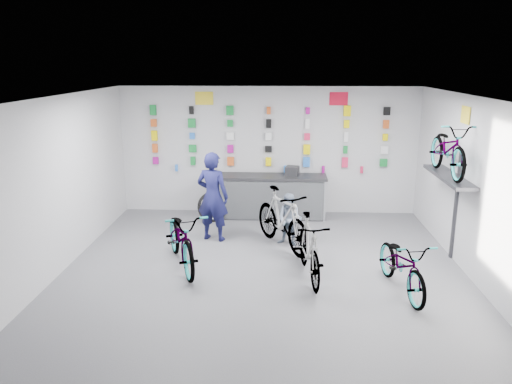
# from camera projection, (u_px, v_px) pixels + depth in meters

# --- Properties ---
(floor) EXTENTS (8.00, 8.00, 0.00)m
(floor) POSITION_uv_depth(u_px,v_px,m) (262.00, 281.00, 8.33)
(floor) COLOR #4C4C51
(floor) RESTS_ON ground
(ceiling) EXTENTS (8.00, 8.00, 0.00)m
(ceiling) POSITION_uv_depth(u_px,v_px,m) (263.00, 99.00, 7.56)
(ceiling) COLOR white
(ceiling) RESTS_ON wall_back
(wall_back) EXTENTS (7.00, 0.00, 7.00)m
(wall_back) POSITION_uv_depth(u_px,v_px,m) (269.00, 151.00, 11.81)
(wall_back) COLOR silver
(wall_back) RESTS_ON floor
(wall_front) EXTENTS (7.00, 0.00, 7.00)m
(wall_front) POSITION_uv_depth(u_px,v_px,m) (246.00, 320.00, 4.08)
(wall_front) COLOR silver
(wall_front) RESTS_ON floor
(wall_left) EXTENTS (0.00, 8.00, 8.00)m
(wall_left) POSITION_uv_depth(u_px,v_px,m) (48.00, 192.00, 8.11)
(wall_left) COLOR silver
(wall_left) RESTS_ON floor
(wall_right) EXTENTS (0.00, 8.00, 8.00)m
(wall_right) POSITION_uv_depth(u_px,v_px,m) (486.00, 197.00, 7.78)
(wall_right) COLOR silver
(wall_right) RESTS_ON floor
(counter) EXTENTS (2.70, 0.66, 1.00)m
(counter) POSITION_uv_depth(u_px,v_px,m) (268.00, 197.00, 11.62)
(counter) COLOR black
(counter) RESTS_ON floor
(merch_wall) EXTENTS (5.56, 0.08, 1.57)m
(merch_wall) POSITION_uv_depth(u_px,v_px,m) (268.00, 139.00, 11.67)
(merch_wall) COLOR #A20E80
(merch_wall) RESTS_ON wall_back
(wall_bracket) EXTENTS (0.39, 1.90, 2.00)m
(wall_bracket) POSITION_uv_depth(u_px,v_px,m) (450.00, 181.00, 8.96)
(wall_bracket) COLOR #333338
(wall_bracket) RESTS_ON wall_right
(sign_left) EXTENTS (0.42, 0.02, 0.30)m
(sign_left) POSITION_uv_depth(u_px,v_px,m) (204.00, 98.00, 11.55)
(sign_left) COLOR yellow
(sign_left) RESTS_ON wall_back
(sign_right) EXTENTS (0.42, 0.02, 0.30)m
(sign_right) POSITION_uv_depth(u_px,v_px,m) (339.00, 99.00, 11.40)
(sign_right) COLOR red
(sign_right) RESTS_ON wall_back
(sign_side) EXTENTS (0.02, 0.40, 0.30)m
(sign_side) POSITION_uv_depth(u_px,v_px,m) (465.00, 115.00, 8.65)
(sign_side) COLOR yellow
(sign_side) RESTS_ON wall_right
(bike_left) EXTENTS (1.42, 2.16, 1.07)m
(bike_left) POSITION_uv_depth(u_px,v_px,m) (182.00, 238.00, 8.80)
(bike_left) COLOR gray
(bike_left) RESTS_ON floor
(bike_center) EXTENTS (0.71, 1.82, 1.07)m
(bike_center) POSITION_uv_depth(u_px,v_px,m) (309.00, 248.00, 8.31)
(bike_center) COLOR gray
(bike_center) RESTS_ON floor
(bike_right) EXTENTS (0.89, 1.84, 0.92)m
(bike_right) POSITION_uv_depth(u_px,v_px,m) (402.00, 264.00, 7.84)
(bike_right) COLOR gray
(bike_right) RESTS_ON floor
(bike_service) EXTENTS (1.45, 1.97, 1.17)m
(bike_service) POSITION_uv_depth(u_px,v_px,m) (282.00, 219.00, 9.68)
(bike_service) COLOR gray
(bike_service) RESTS_ON floor
(bike_wall) EXTENTS (0.63, 1.80, 0.95)m
(bike_wall) POSITION_uv_depth(u_px,v_px,m) (449.00, 149.00, 8.81)
(bike_wall) COLOR gray
(bike_wall) RESTS_ON wall_bracket
(clerk) EXTENTS (0.76, 0.61, 1.83)m
(clerk) POSITION_uv_depth(u_px,v_px,m) (213.00, 197.00, 10.04)
(clerk) COLOR #141543
(clerk) RESTS_ON floor
(customer) EXTENTS (0.62, 0.55, 1.05)m
(customer) POSITION_uv_depth(u_px,v_px,m) (290.00, 220.00, 9.83)
(customer) COLOR slate
(customer) RESTS_ON floor
(spare_wheel) EXTENTS (0.74, 0.47, 0.70)m
(spare_wheel) POSITION_uv_depth(u_px,v_px,m) (213.00, 207.00, 11.36)
(spare_wheel) COLOR black
(spare_wheel) RESTS_ON floor
(register) EXTENTS (0.35, 0.36, 0.22)m
(register) POSITION_uv_depth(u_px,v_px,m) (292.00, 171.00, 11.45)
(register) COLOR black
(register) RESTS_ON counter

